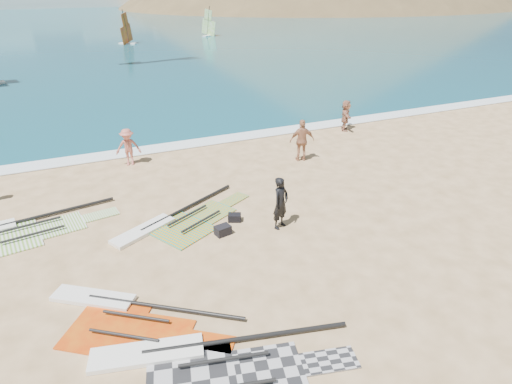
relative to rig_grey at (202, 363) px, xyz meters
name	(u,v)px	position (x,y,z in m)	size (l,w,h in m)	color
ground	(272,293)	(2.45, 1.55, -0.05)	(300.00, 300.00, 0.00)	#DBB380
sea	(68,11)	(2.45, 133.55, -0.05)	(300.00, 240.00, 0.06)	#0C4555
surf_line	(167,148)	(2.45, 13.85, -0.05)	(300.00, 1.20, 0.04)	white
headland_main	(330,5)	(87.45, 131.55, -0.05)	(143.00, 143.00, 45.00)	brown
headland_minor	(391,2)	(122.45, 141.55, -0.05)	(70.00, 70.00, 28.00)	brown
rig_grey	(202,363)	(0.00, 0.00, 0.00)	(5.91, 2.97, 0.20)	#27282A
rig_green	(15,230)	(-4.09, 7.91, 0.00)	(5.87, 2.68, 0.20)	#6CAA2D
rig_orange	(177,222)	(1.03, 6.23, 0.00)	(5.45, 3.72, 0.20)	#FF9000
rig_red	(121,315)	(-1.41, 2.27, 0.00)	(4.48, 4.11, 0.20)	red
gear_bag_near	(223,230)	(2.26, 4.92, 0.11)	(0.50, 0.36, 0.32)	black
gear_bag_far	(235,218)	(2.94, 5.60, 0.08)	(0.45, 0.31, 0.27)	black
person_wetsuit	(281,203)	(4.23, 4.59, 0.87)	(0.67, 0.44, 1.84)	black
beachgoer_mid	(128,147)	(0.41, 12.33, 0.81)	(1.11, 0.64, 1.71)	#B56053
beachgoer_back	(302,140)	(7.86, 9.63, 0.93)	(1.15, 0.48, 1.97)	#AC7351
beachgoer_right	(346,115)	(12.33, 12.63, 0.81)	(1.59, 0.51, 1.71)	#A77056
windsurfer_centre	(127,34)	(6.82, 55.11, 1.23)	(2.32, 2.35, 4.37)	white
windsurfer_right	(209,27)	(19.60, 59.41, 1.21)	(2.35, 2.48, 4.27)	white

